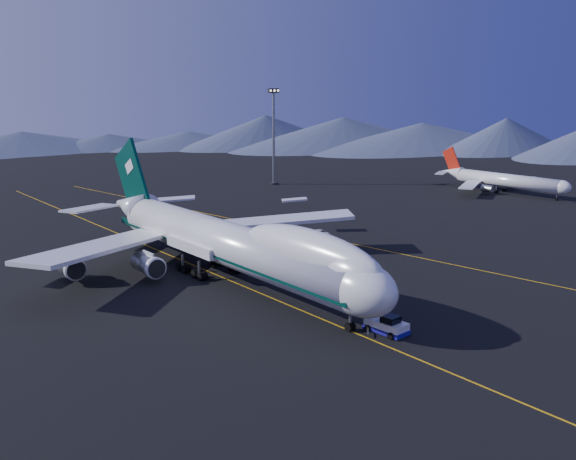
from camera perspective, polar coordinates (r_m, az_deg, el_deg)
ground at (r=96.93m, az=-5.34°, el=-4.43°), size 500.00×500.00×0.00m
taxiway_line_main at (r=96.93m, az=-5.34°, el=-4.42°), size 0.25×220.00×0.01m
taxiway_line_side at (r=122.28m, az=3.97°, el=-0.86°), size 28.08×198.09×0.01m
boeing_747 at (r=95.45m, az=-5.42°, el=-1.08°), size 59.62×72.43×19.37m
pushback_tug at (r=76.91m, az=8.74°, el=-8.50°), size 3.33×5.38×2.26m
second_jet at (r=187.29m, az=18.51°, el=4.23°), size 36.11×40.80×11.61m
service_van at (r=124.66m, az=2.92°, el=-0.29°), size 2.23×4.73×1.31m
floodlight_mast at (r=192.90m, az=-1.29°, el=8.32°), size 3.50×2.63×28.35m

